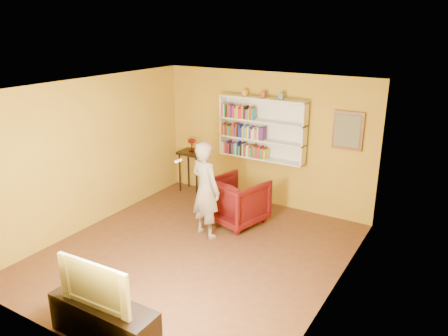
{
  "coord_description": "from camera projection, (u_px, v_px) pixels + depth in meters",
  "views": [
    {
      "loc": [
        3.67,
        -5.21,
        3.62
      ],
      "look_at": [
        0.09,
        0.75,
        1.27
      ],
      "focal_mm": 35.0,
      "sensor_mm": 36.0,
      "label": 1
    }
  ],
  "objects": [
    {
      "name": "ruby_lustre",
      "position": [
        192.0,
        142.0,
        9.44
      ],
      "size": [
        0.18,
        0.18,
        0.29
      ],
      "color": "maroon",
      "rests_on": "console_table"
    },
    {
      "name": "books_row_middle",
      "position": [
        244.0,
        131.0,
        8.75
      ],
      "size": [
        0.93,
        0.19,
        0.26
      ],
      "color": "#8E3919",
      "rests_on": "bookshelf"
    },
    {
      "name": "game_remote",
      "position": [
        178.0,
        161.0,
        7.21
      ],
      "size": [
        0.04,
        0.15,
        0.04
      ],
      "primitive_type": "cube",
      "color": "white",
      "rests_on": "person"
    },
    {
      "name": "ornament_right",
      "position": [
        282.0,
        96.0,
        8.17
      ],
      "size": [
        0.09,
        0.09,
        0.12
      ],
      "primitive_type": "cube",
      "color": "slate",
      "rests_on": "bookshelf"
    },
    {
      "name": "person",
      "position": [
        206.0,
        190.0,
        7.5
      ],
      "size": [
        0.72,
        0.57,
        1.72
      ],
      "primitive_type": "imported",
      "rotation": [
        0.0,
        0.0,
        2.86
      ],
      "color": "#7F6E5D",
      "rests_on": "ground"
    },
    {
      "name": "books_row_upper",
      "position": [
        238.0,
        112.0,
        8.7
      ],
      "size": [
        0.71,
        0.19,
        0.27
      ],
      "color": "#BD1D3C",
      "rests_on": "bookshelf"
    },
    {
      "name": "ornament_centre",
      "position": [
        263.0,
        95.0,
        8.35
      ],
      "size": [
        0.09,
        0.09,
        0.12
      ],
      "primitive_type": "cube",
      "color": "brown",
      "rests_on": "bookshelf"
    },
    {
      "name": "books_row_lower",
      "position": [
        244.0,
        150.0,
        8.86
      ],
      "size": [
        1.0,
        0.19,
        0.27
      ],
      "color": "silver",
      "rests_on": "bookshelf"
    },
    {
      "name": "tv_cabinet",
      "position": [
        104.0,
        321.0,
        5.15
      ],
      "size": [
        1.41,
        0.42,
        0.5
      ],
      "primitive_type": "cube",
      "color": "black",
      "rests_on": "ground"
    },
    {
      "name": "television",
      "position": [
        100.0,
        281.0,
        4.98
      ],
      "size": [
        1.02,
        0.17,
        0.58
      ],
      "primitive_type": "imported",
      "rotation": [
        0.0,
        0.0,
        0.04
      ],
      "color": "black",
      "rests_on": "tv_cabinet"
    },
    {
      "name": "ornament_left",
      "position": [
        245.0,
        93.0,
        8.55
      ],
      "size": [
        0.08,
        0.08,
        0.11
      ],
      "primitive_type": "cube",
      "color": "gold",
      "rests_on": "bookshelf"
    },
    {
      "name": "console_table",
      "position": [
        192.0,
        158.0,
        9.56
      ],
      "size": [
        0.56,
        0.43,
        0.92
      ],
      "color": "black",
      "rests_on": "ground"
    },
    {
      "name": "framed_painting",
      "position": [
        348.0,
        131.0,
        7.81
      ],
      "size": [
        0.55,
        0.05,
        0.7
      ],
      "color": "brown",
      "rests_on": "room_shell"
    },
    {
      "name": "room_shell",
      "position": [
        195.0,
        195.0,
        6.85
      ],
      "size": [
        5.3,
        5.8,
        2.88
      ],
      "color": "#4C2B18",
      "rests_on": "ground"
    },
    {
      "name": "bookshelf",
      "position": [
        263.0,
        129.0,
        8.62
      ],
      "size": [
        1.8,
        0.29,
        1.23
      ],
      "color": "silver",
      "rests_on": "room_shell"
    },
    {
      "name": "armchair",
      "position": [
        237.0,
        201.0,
        8.13
      ],
      "size": [
        1.14,
        1.15,
        0.87
      ],
      "primitive_type": "imported",
      "rotation": [
        0.0,
        0.0,
        2.89
      ],
      "color": "#3F0408",
      "rests_on": "ground"
    }
  ]
}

